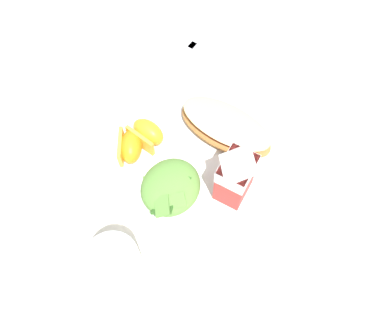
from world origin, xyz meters
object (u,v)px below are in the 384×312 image
(orange_wedge_front, at_px, (146,135))
(metal_fork, at_px, (178,61))
(white_plate, at_px, (192,161))
(orange_wedge_middle, at_px, (130,146))
(drinking_clear_cup, at_px, (116,267))
(milk_carton, at_px, (236,174))
(green_salad_pile, at_px, (171,187))
(cheesy_pizza_bread, at_px, (225,127))

(orange_wedge_front, bearing_deg, metal_fork, -165.41)
(white_plate, xyz_separation_m, orange_wedge_middle, (0.04, -0.10, 0.03))
(drinking_clear_cup, bearing_deg, white_plate, 179.47)
(milk_carton, xyz_separation_m, orange_wedge_middle, (0.02, -0.18, -0.04))
(milk_carton, distance_m, orange_wedge_front, 0.17)
(orange_wedge_front, bearing_deg, green_salad_pile, 53.68)
(milk_carton, distance_m, drinking_clear_cup, 0.21)
(drinking_clear_cup, bearing_deg, milk_carton, 156.06)
(white_plate, distance_m, orange_wedge_front, 0.09)
(milk_carton, xyz_separation_m, drinking_clear_cup, (0.19, -0.09, -0.03))
(green_salad_pile, bearing_deg, white_plate, -179.34)
(green_salad_pile, height_order, milk_carton, milk_carton)
(white_plate, relative_size, metal_fork, 1.48)
(white_plate, relative_size, green_salad_pile, 2.60)
(orange_wedge_front, height_order, orange_wedge_middle, same)
(white_plate, bearing_deg, orange_wedge_middle, -68.00)
(white_plate, distance_m, metal_fork, 0.23)
(green_salad_pile, distance_m, drinking_clear_cup, 0.14)
(white_plate, relative_size, drinking_clear_cup, 2.85)
(milk_carton, bearing_deg, white_plate, -102.42)
(milk_carton, distance_m, orange_wedge_middle, 0.18)
(green_salad_pile, relative_size, drinking_clear_cup, 1.10)
(orange_wedge_middle, bearing_deg, cheesy_pizza_bread, 132.59)
(cheesy_pizza_bread, relative_size, green_salad_pile, 1.63)
(metal_fork, bearing_deg, cheesy_pizza_bread, 54.36)
(orange_wedge_middle, bearing_deg, white_plate, 112.00)
(milk_carton, distance_m, metal_fork, 0.31)
(green_salad_pile, distance_m, orange_wedge_front, 0.11)
(green_salad_pile, distance_m, metal_fork, 0.29)
(milk_carton, height_order, orange_wedge_front, milk_carton)
(cheesy_pizza_bread, height_order, green_salad_pile, green_salad_pile)
(drinking_clear_cup, bearing_deg, orange_wedge_middle, -151.76)
(green_salad_pile, xyz_separation_m, milk_carton, (-0.05, 0.08, 0.04))
(orange_wedge_front, relative_size, orange_wedge_middle, 0.93)
(green_salad_pile, height_order, metal_fork, green_salad_pile)
(green_salad_pile, height_order, orange_wedge_middle, green_salad_pile)
(milk_carton, relative_size, metal_fork, 0.58)
(cheesy_pizza_bread, relative_size, metal_fork, 0.93)
(orange_wedge_middle, xyz_separation_m, drinking_clear_cup, (0.17, 0.09, 0.01))
(green_salad_pile, xyz_separation_m, metal_fork, (-0.25, -0.13, -0.03))
(cheesy_pizza_bread, height_order, metal_fork, cheesy_pizza_bread)
(orange_wedge_front, distance_m, drinking_clear_cup, 0.22)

